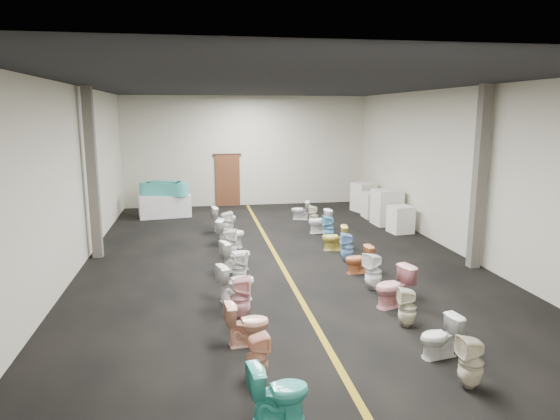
# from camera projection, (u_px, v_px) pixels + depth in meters

# --- Properties ---
(floor) EXTENTS (16.00, 16.00, 0.00)m
(floor) POSITION_uv_depth(u_px,v_px,m) (278.00, 259.00, 13.28)
(floor) COLOR black
(floor) RESTS_ON ground
(ceiling) EXTENTS (16.00, 16.00, 0.00)m
(ceiling) POSITION_uv_depth(u_px,v_px,m) (278.00, 85.00, 12.41)
(ceiling) COLOR black
(ceiling) RESTS_ON ground
(wall_back) EXTENTS (10.00, 0.00, 10.00)m
(wall_back) POSITION_uv_depth(u_px,v_px,m) (246.00, 151.00, 20.59)
(wall_back) COLOR #BDB8A1
(wall_back) RESTS_ON ground
(wall_front) EXTENTS (10.00, 0.00, 10.00)m
(wall_front) POSITION_uv_depth(u_px,v_px,m) (403.00, 270.00, 5.10)
(wall_front) COLOR #BDB8A1
(wall_front) RESTS_ON ground
(wall_left) EXTENTS (0.00, 16.00, 16.00)m
(wall_left) POSITION_uv_depth(u_px,v_px,m) (73.00, 179.00, 12.03)
(wall_left) COLOR #BDB8A1
(wall_left) RESTS_ON ground
(wall_right) EXTENTS (0.00, 16.00, 16.00)m
(wall_right) POSITION_uv_depth(u_px,v_px,m) (457.00, 171.00, 13.66)
(wall_right) COLOR #BDB8A1
(wall_right) RESTS_ON ground
(aisle_stripe) EXTENTS (0.12, 15.60, 0.01)m
(aisle_stripe) POSITION_uv_depth(u_px,v_px,m) (278.00, 259.00, 13.28)
(aisle_stripe) COLOR olive
(aisle_stripe) RESTS_ON floor
(back_door) EXTENTS (1.00, 0.10, 2.10)m
(back_door) POSITION_uv_depth(u_px,v_px,m) (228.00, 181.00, 20.63)
(back_door) COLOR #562D19
(back_door) RESTS_ON floor
(door_frame) EXTENTS (1.15, 0.08, 0.10)m
(door_frame) POSITION_uv_depth(u_px,v_px,m) (227.00, 155.00, 20.43)
(door_frame) COLOR #331C11
(door_frame) RESTS_ON back_door
(column_left) EXTENTS (0.25, 0.25, 4.50)m
(column_left) POSITION_uv_depth(u_px,v_px,m) (92.00, 174.00, 13.04)
(column_left) COLOR #59544C
(column_left) RESTS_ON floor
(column_right) EXTENTS (0.25, 0.25, 4.50)m
(column_right) POSITION_uv_depth(u_px,v_px,m) (479.00, 178.00, 12.17)
(column_right) COLOR #59544C
(column_right) RESTS_ON floor
(display_table) EXTENTS (1.98, 1.20, 0.82)m
(display_table) POSITION_uv_depth(u_px,v_px,m) (165.00, 206.00, 18.59)
(display_table) COLOR silver
(display_table) RESTS_ON floor
(bathtub) EXTENTS (1.82, 0.96, 0.55)m
(bathtub) POSITION_uv_depth(u_px,v_px,m) (164.00, 188.00, 18.46)
(bathtub) COLOR teal
(bathtub) RESTS_ON display_table
(appliance_crate_a) EXTENTS (0.76, 0.76, 0.87)m
(appliance_crate_a) POSITION_uv_depth(u_px,v_px,m) (401.00, 219.00, 16.10)
(appliance_crate_a) COLOR silver
(appliance_crate_a) RESTS_ON floor
(appliance_crate_b) EXTENTS (0.92, 0.92, 1.21)m
(appliance_crate_b) POSITION_uv_depth(u_px,v_px,m) (387.00, 207.00, 17.23)
(appliance_crate_b) COLOR silver
(appliance_crate_b) RESTS_ON floor
(appliance_crate_c) EXTENTS (0.84, 0.84, 0.93)m
(appliance_crate_c) POSITION_uv_depth(u_px,v_px,m) (375.00, 205.00, 18.38)
(appliance_crate_c) COLOR silver
(appliance_crate_c) RESTS_ON floor
(appliance_crate_d) EXTENTS (0.96, 0.96, 1.11)m
(appliance_crate_d) POSITION_uv_depth(u_px,v_px,m) (364.00, 197.00, 19.59)
(appliance_crate_d) COLOR silver
(appliance_crate_d) RESTS_ON floor
(toilet_left_0) EXTENTS (0.82, 0.54, 0.79)m
(toilet_left_0) POSITION_uv_depth(u_px,v_px,m) (279.00, 392.00, 6.25)
(toilet_left_0) COLOR #3AAFA5
(toilet_left_0) RESTS_ON floor
(toilet_left_1) EXTENTS (0.38, 0.37, 0.72)m
(toilet_left_1) POSITION_uv_depth(u_px,v_px,m) (257.00, 357.00, 7.20)
(toilet_left_1) COLOR #E9A285
(toilet_left_1) RESTS_ON floor
(toilet_left_2) EXTENTS (0.78, 0.50, 0.75)m
(toilet_left_2) POSITION_uv_depth(u_px,v_px,m) (247.00, 323.00, 8.33)
(toilet_left_2) COLOR #F4B498
(toilet_left_2) RESTS_ON floor
(toilet_left_3) EXTENTS (0.44, 0.43, 0.84)m
(toilet_left_3) POSITION_uv_depth(u_px,v_px,m) (240.00, 298.00, 9.33)
(toilet_left_3) COLOR #E6A3A7
(toilet_left_3) RESTS_ON floor
(toilet_left_4) EXTENTS (0.88, 0.65, 0.80)m
(toilet_left_4) POSITION_uv_depth(u_px,v_px,m) (236.00, 282.00, 10.27)
(toilet_left_4) COLOR white
(toilet_left_4) RESTS_ON floor
(toilet_left_5) EXTENTS (0.42, 0.42, 0.72)m
(toilet_left_5) POSITION_uv_depth(u_px,v_px,m) (239.00, 268.00, 11.34)
(toilet_left_5) COLOR silver
(toilet_left_5) RESTS_ON floor
(toilet_left_6) EXTENTS (0.85, 0.65, 0.76)m
(toilet_left_6) POSITION_uv_depth(u_px,v_px,m) (236.00, 255.00, 12.25)
(toilet_left_6) COLOR white
(toilet_left_6) RESTS_ON floor
(toilet_left_7) EXTENTS (0.43, 0.42, 0.79)m
(toilet_left_7) POSITION_uv_depth(u_px,v_px,m) (230.00, 244.00, 13.29)
(toilet_left_7) COLOR white
(toilet_left_7) RESTS_ON floor
(toilet_left_8) EXTENTS (0.87, 0.61, 0.81)m
(toilet_left_8) POSITION_uv_depth(u_px,v_px,m) (231.00, 233.00, 14.35)
(toilet_left_8) COLOR white
(toilet_left_8) RESTS_ON floor
(toilet_left_9) EXTENTS (0.46, 0.45, 0.85)m
(toilet_left_9) POSITION_uv_depth(u_px,v_px,m) (226.00, 225.00, 15.30)
(toilet_left_9) COLOR silver
(toilet_left_9) RESTS_ON floor
(toilet_left_10) EXTENTS (0.86, 0.58, 0.81)m
(toilet_left_10) POSITION_uv_depth(u_px,v_px,m) (224.00, 218.00, 16.37)
(toilet_left_10) COLOR white
(toilet_left_10) RESTS_ON floor
(toilet_right_0) EXTENTS (0.36, 0.35, 0.77)m
(toilet_right_0) POSITION_uv_depth(u_px,v_px,m) (471.00, 362.00, 7.00)
(toilet_right_0) COLOR beige
(toilet_right_0) RESTS_ON floor
(toilet_right_1) EXTENTS (0.73, 0.49, 0.68)m
(toilet_right_1) POSITION_uv_depth(u_px,v_px,m) (440.00, 337.00, 7.90)
(toilet_right_1) COLOR silver
(toilet_right_1) RESTS_ON floor
(toilet_right_2) EXTENTS (0.39, 0.38, 0.74)m
(toilet_right_2) POSITION_uv_depth(u_px,v_px,m) (407.00, 307.00, 9.02)
(toilet_right_2) COLOR beige
(toilet_right_2) RESTS_ON floor
(toilet_right_3) EXTENTS (0.91, 0.67, 0.83)m
(toilet_right_3) POSITION_uv_depth(u_px,v_px,m) (394.00, 287.00, 9.95)
(toilet_right_3) COLOR pink
(toilet_right_3) RESTS_ON floor
(toilet_right_4) EXTENTS (0.49, 0.48, 0.83)m
(toilet_right_4) POSITION_uv_depth(u_px,v_px,m) (373.00, 271.00, 10.91)
(toilet_right_4) COLOR white
(toilet_right_4) RESTS_ON floor
(toilet_right_5) EXTENTS (0.69, 0.43, 0.68)m
(toilet_right_5) POSITION_uv_depth(u_px,v_px,m) (359.00, 259.00, 12.06)
(toilet_right_5) COLOR #CD7240
(toilet_right_5) RESTS_ON floor
(toilet_right_6) EXTENTS (0.40, 0.40, 0.77)m
(toilet_right_6) POSITION_uv_depth(u_px,v_px,m) (347.00, 247.00, 12.97)
(toilet_right_6) COLOR #77A8D9
(toilet_right_6) RESTS_ON floor
(toilet_right_7) EXTENTS (0.76, 0.52, 0.72)m
(toilet_right_7) POSITION_uv_depth(u_px,v_px,m) (334.00, 238.00, 14.05)
(toilet_right_7) COLOR #D2BF4F
(toilet_right_7) RESTS_ON floor
(toilet_right_8) EXTENTS (0.36, 0.35, 0.77)m
(toilet_right_8) POSITION_uv_depth(u_px,v_px,m) (329.00, 228.00, 15.12)
(toilet_right_8) COLOR #64B4D9
(toilet_right_8) RESTS_ON floor
(toilet_right_9) EXTENTS (0.80, 0.52, 0.76)m
(toilet_right_9) POSITION_uv_depth(u_px,v_px,m) (320.00, 221.00, 16.07)
(toilet_right_9) COLOR white
(toilet_right_9) RESTS_ON floor
(toilet_right_10) EXTENTS (0.41, 0.41, 0.71)m
(toilet_right_10) POSITION_uv_depth(u_px,v_px,m) (314.00, 216.00, 17.02)
(toilet_right_10) COLOR #F5EACC
(toilet_right_10) RESTS_ON floor
(toilet_right_11) EXTENTS (0.77, 0.60, 0.69)m
(toilet_right_11) POSITION_uv_depth(u_px,v_px,m) (301.00, 210.00, 18.07)
(toilet_right_11) COLOR white
(toilet_right_11) RESTS_ON floor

